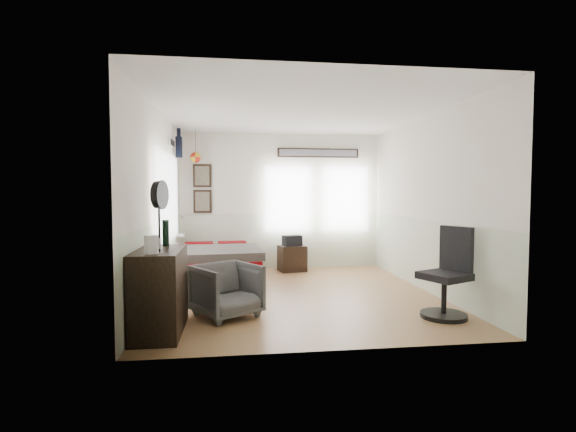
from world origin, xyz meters
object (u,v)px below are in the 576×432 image
at_px(nightstand, 292,258).
at_px(task_chair, 448,280).
at_px(armchair, 227,290).
at_px(bed, 218,265).
at_px(dresser, 160,291).

relative_size(nightstand, task_chair, 0.45).
relative_size(armchair, task_chair, 0.65).
xyz_separation_m(bed, dresser, (-0.52, -2.52, 0.16)).
distance_m(bed, nightstand, 1.62).
height_order(dresser, armchair, dresser).
bearing_deg(nightstand, armchair, -124.16).
bearing_deg(task_chair, dresser, 158.20).
height_order(bed, nightstand, bed).
xyz_separation_m(bed, armchair, (0.19, -2.03, 0.03)).
xyz_separation_m(dresser, task_chair, (3.37, 0.13, -0.00)).
distance_m(nightstand, task_chair, 3.55).
height_order(bed, dresser, dresser).
height_order(armchair, nightstand, armchair).
bearing_deg(bed, armchair, -89.59).
distance_m(armchair, task_chair, 2.69).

